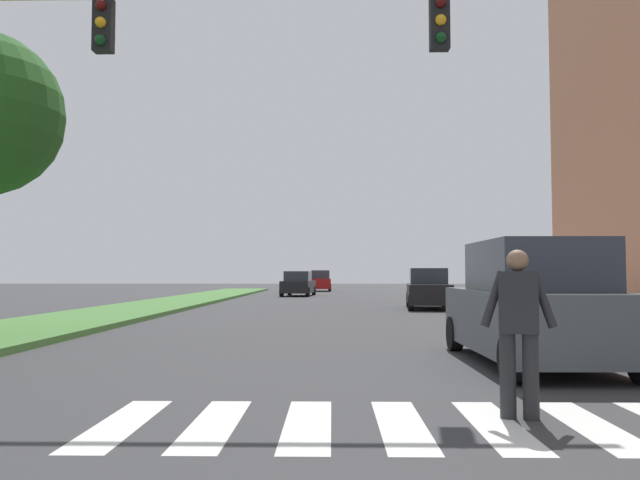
{
  "coord_description": "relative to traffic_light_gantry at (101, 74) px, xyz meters",
  "views": [
    {
      "loc": [
        -0.67,
        1.74,
        1.44
      ],
      "look_at": [
        -0.9,
        14.64,
        2.13
      ],
      "focal_mm": 36.19,
      "sensor_mm": 36.0,
      "label": 1
    }
  ],
  "objects": [
    {
      "name": "traffic_light_gantry",
      "position": [
        0.0,
        0.0,
        0.0
      ],
      "size": [
        9.06,
        0.3,
        6.0
      ],
      "color": "gold",
      "rests_on": "median_strip"
    },
    {
      "name": "suv_crossing",
      "position": [
        6.6,
        1.17,
        -3.44
      ],
      "size": [
        2.01,
        4.62,
        1.97
      ],
      "color": "#474C51",
      "rests_on": "ground_plane"
    },
    {
      "name": "sedan_distant",
      "position": [
        1.16,
        33.48,
        -3.6
      ],
      "size": [
        2.24,
        4.46,
        1.63
      ],
      "color": "black",
      "rests_on": "ground_plane"
    },
    {
      "name": "sedan_midblock",
      "position": [
        7.44,
        17.93,
        -3.58
      ],
      "size": [
        2.16,
        4.54,
        1.69
      ],
      "color": "black",
      "rests_on": "ground_plane"
    },
    {
      "name": "pedestrian_performer",
      "position": [
        5.25,
        -2.69,
        -3.43
      ],
      "size": [
        0.75,
        0.32,
        1.69
      ],
      "color": "#262628",
      "rests_on": "ground_plane"
    },
    {
      "name": "crosswalk",
      "position": [
        4.05,
        -2.97,
        -4.36
      ],
      "size": [
        5.85,
        2.2,
        0.01
      ],
      "color": "silver",
      "rests_on": "ground_plane"
    },
    {
      "name": "sidewalk_right",
      "position": [
        12.44,
        17.03,
        -4.29
      ],
      "size": [
        3.0,
        64.0,
        0.15
      ],
      "primitive_type": "cube",
      "color": "#9E9991",
      "rests_on": "ground_plane"
    },
    {
      "name": "sedan_far_horizon",
      "position": [
        2.44,
        45.58,
        -3.56
      ],
      "size": [
        1.79,
        4.07,
        1.77
      ],
      "color": "maroon",
      "rests_on": "ground_plane"
    },
    {
      "name": "ground_plane",
      "position": [
        4.05,
        19.03,
        -4.37
      ],
      "size": [
        140.0,
        140.0,
        0.0
      ],
      "primitive_type": "plane",
      "color": "#38383A"
    },
    {
      "name": "median_strip",
      "position": [
        -4.23,
        17.03,
        -4.29
      ],
      "size": [
        3.72,
        64.0,
        0.15
      ],
      "primitive_type": "cube",
      "color": "#477A38",
      "rests_on": "ground_plane"
    }
  ]
}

